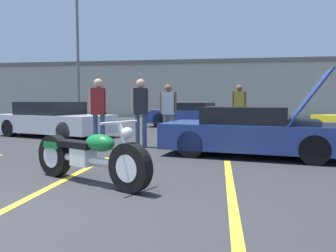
# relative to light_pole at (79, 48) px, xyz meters

# --- Properties ---
(ground_plane) EXTENTS (80.00, 80.00, 0.00)m
(ground_plane) POSITION_rel_light_pole_xyz_m (6.76, -17.27, -4.68)
(ground_plane) COLOR #2D2D30
(parking_stripe_middle) EXTENTS (0.12, 5.02, 0.01)m
(parking_stripe_middle) POSITION_rel_light_pole_xyz_m (6.59, -15.92, -4.68)
(parking_stripe_middle) COLOR yellow
(parking_stripe_middle) RESTS_ON ground
(parking_stripe_back) EXTENTS (0.12, 5.02, 0.01)m
(parking_stripe_back) POSITION_rel_light_pole_xyz_m (9.20, -15.92, -4.68)
(parking_stripe_back) COLOR yellow
(parking_stripe_back) RESTS_ON ground
(far_building) EXTENTS (32.00, 4.20, 4.40)m
(far_building) POSITION_rel_light_pole_xyz_m (6.76, 6.73, -2.34)
(far_building) COLOR #B2AD9E
(far_building) RESTS_ON ground
(light_pole) EXTENTS (1.21, 0.28, 8.59)m
(light_pole) POSITION_rel_light_pole_xyz_m (0.00, 0.00, 0.00)
(light_pole) COLOR slate
(light_pole) RESTS_ON ground
(motorcycle) EXTENTS (2.20, 1.23, 0.98)m
(motorcycle) POSITION_rel_light_pole_xyz_m (7.06, -15.61, -4.27)
(motorcycle) COLOR black
(motorcycle) RESTS_ON ground
(show_car_hood_open) EXTENTS (4.31, 2.59, 1.91)m
(show_car_hood_open) POSITION_rel_light_pole_xyz_m (9.81, -12.54, -4.12)
(show_car_hood_open) COLOR navy
(show_car_hood_open) RESTS_ON ground
(parked_car_mid_row) EXTENTS (4.80, 2.87, 1.17)m
(parked_car_mid_row) POSITION_rel_light_pole_xyz_m (7.78, -4.76, -4.10)
(parked_car_mid_row) COLOR navy
(parked_car_mid_row) RESTS_ON ground
(parked_car_left_row) EXTENTS (4.59, 3.09, 1.22)m
(parked_car_left_row) POSITION_rel_light_pole_xyz_m (3.20, -9.46, -4.10)
(parked_car_left_row) COLOR silver
(parked_car_left_row) RESTS_ON ground
(spectator_near_motorcycle) EXTENTS (0.52, 0.24, 1.84)m
(spectator_near_motorcycle) POSITION_rel_light_pole_xyz_m (9.72, -8.21, -3.57)
(spectator_near_motorcycle) COLOR brown
(spectator_near_motorcycle) RESTS_ON ground
(spectator_by_show_car) EXTENTS (0.52, 0.24, 1.85)m
(spectator_by_show_car) POSITION_rel_light_pole_xyz_m (6.91, -11.62, -3.57)
(spectator_by_show_car) COLOR #38476B
(spectator_by_show_car) RESTS_ON ground
(spectator_midground) EXTENTS (0.52, 0.23, 1.75)m
(spectator_midground) POSITION_rel_light_pole_xyz_m (7.50, -10.57, -3.63)
(spectator_midground) COLOR gray
(spectator_midground) RESTS_ON ground
(spectator_far_lot) EXTENTS (0.52, 0.24, 1.84)m
(spectator_far_lot) POSITION_rel_light_pole_xyz_m (5.89, -12.08, -3.57)
(spectator_far_lot) COLOR #38476B
(spectator_far_lot) RESTS_ON ground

